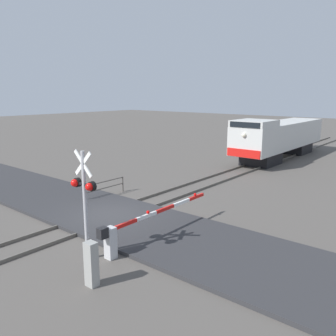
{
  "coord_description": "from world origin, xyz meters",
  "views": [
    {
      "loc": [
        12.8,
        -10.9,
        6.04
      ],
      "look_at": [
        0.84,
        3.51,
        2.03
      ],
      "focal_mm": 37.59,
      "sensor_mm": 36.0,
      "label": 1
    }
  ],
  "objects_px": {
    "locomotive": "(279,137)",
    "utility_cabinet": "(91,264)",
    "crossing_signal": "(84,193)",
    "crossing_gate": "(128,230)",
    "guard_railing": "(104,186)"
  },
  "relations": [
    {
      "from": "locomotive",
      "to": "utility_cabinet",
      "type": "xyz_separation_m",
      "value": [
        4.42,
        -25.34,
        -1.29
      ]
    },
    {
      "from": "locomotive",
      "to": "utility_cabinet",
      "type": "height_order",
      "value": "locomotive"
    },
    {
      "from": "crossing_signal",
      "to": "crossing_gate",
      "type": "height_order",
      "value": "crossing_signal"
    },
    {
      "from": "locomotive",
      "to": "crossing_gate",
      "type": "height_order",
      "value": "locomotive"
    },
    {
      "from": "guard_railing",
      "to": "locomotive",
      "type": "bearing_deg",
      "value": 81.07
    },
    {
      "from": "locomotive",
      "to": "crossing_gate",
      "type": "relative_size",
      "value": 2.22
    },
    {
      "from": "crossing_gate",
      "to": "guard_railing",
      "type": "distance_m",
      "value": 7.58
    },
    {
      "from": "locomotive",
      "to": "crossing_gate",
      "type": "distance_m",
      "value": 23.05
    },
    {
      "from": "utility_cabinet",
      "to": "locomotive",
      "type": "bearing_deg",
      "value": 99.89
    },
    {
      "from": "crossing_signal",
      "to": "crossing_gate",
      "type": "distance_m",
      "value": 2.37
    },
    {
      "from": "utility_cabinet",
      "to": "guard_railing",
      "type": "height_order",
      "value": "utility_cabinet"
    },
    {
      "from": "crossing_signal",
      "to": "guard_railing",
      "type": "relative_size",
      "value": 1.33
    },
    {
      "from": "utility_cabinet",
      "to": "guard_railing",
      "type": "bearing_deg",
      "value": 137.57
    },
    {
      "from": "crossing_signal",
      "to": "utility_cabinet",
      "type": "xyz_separation_m",
      "value": [
        1.61,
        -1.05,
        -1.8
      ]
    },
    {
      "from": "locomotive",
      "to": "guard_railing",
      "type": "bearing_deg",
      "value": -98.93
    }
  ]
}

